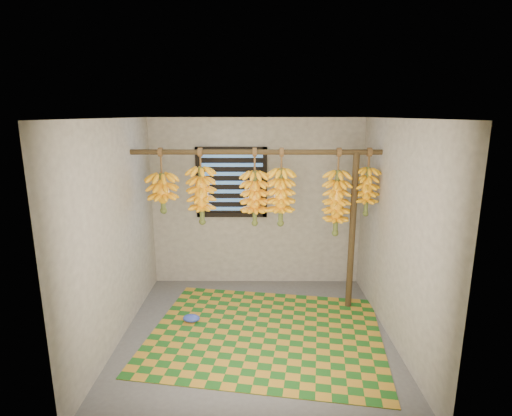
{
  "coord_description": "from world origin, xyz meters",
  "views": [
    {
      "loc": [
        0.03,
        -4.08,
        2.44
      ],
      "look_at": [
        0.0,
        0.55,
        1.35
      ],
      "focal_mm": 28.0,
      "sensor_mm": 36.0,
      "label": 1
    }
  ],
  "objects_px": {
    "banana_bunch_c": "(255,198)",
    "banana_bunch_f": "(367,191)",
    "banana_bunch_b": "(202,195)",
    "support_post": "(352,233)",
    "woven_mat": "(266,333)",
    "banana_bunch_e": "(337,203)",
    "plastic_bag": "(191,318)",
    "banana_bunch_a": "(163,193)",
    "banana_bunch_d": "(281,197)"
  },
  "relations": [
    {
      "from": "woven_mat",
      "to": "banana_bunch_c",
      "type": "height_order",
      "value": "banana_bunch_c"
    },
    {
      "from": "banana_bunch_b",
      "to": "banana_bunch_c",
      "type": "distance_m",
      "value": 0.65
    },
    {
      "from": "banana_bunch_b",
      "to": "banana_bunch_c",
      "type": "xyz_separation_m",
      "value": [
        0.65,
        0.0,
        -0.03
      ]
    },
    {
      "from": "woven_mat",
      "to": "plastic_bag",
      "type": "relative_size",
      "value": 12.55
    },
    {
      "from": "banana_bunch_d",
      "to": "banana_bunch_f",
      "type": "distance_m",
      "value": 1.05
    },
    {
      "from": "woven_mat",
      "to": "banana_bunch_f",
      "type": "bearing_deg",
      "value": 28.45
    },
    {
      "from": "support_post",
      "to": "banana_bunch_f",
      "type": "distance_m",
      "value": 0.55
    },
    {
      "from": "support_post",
      "to": "plastic_bag",
      "type": "bearing_deg",
      "value": -167.91
    },
    {
      "from": "banana_bunch_e",
      "to": "banana_bunch_f",
      "type": "xyz_separation_m",
      "value": [
        0.36,
        0.0,
        0.15
      ]
    },
    {
      "from": "plastic_bag",
      "to": "banana_bunch_d",
      "type": "height_order",
      "value": "banana_bunch_d"
    },
    {
      "from": "plastic_bag",
      "to": "banana_bunch_b",
      "type": "relative_size",
      "value": 0.22
    },
    {
      "from": "banana_bunch_a",
      "to": "woven_mat",
      "type": "bearing_deg",
      "value": -28.07
    },
    {
      "from": "plastic_bag",
      "to": "banana_bunch_a",
      "type": "relative_size",
      "value": 0.26
    },
    {
      "from": "support_post",
      "to": "banana_bunch_a",
      "type": "xyz_separation_m",
      "value": [
        -2.34,
        0.0,
        0.5
      ]
    },
    {
      "from": "support_post",
      "to": "banana_bunch_e",
      "type": "height_order",
      "value": "banana_bunch_e"
    },
    {
      "from": "support_post",
      "to": "plastic_bag",
      "type": "height_order",
      "value": "support_post"
    },
    {
      "from": "banana_bunch_a",
      "to": "banana_bunch_e",
      "type": "relative_size",
      "value": 0.73
    },
    {
      "from": "banana_bunch_b",
      "to": "banana_bunch_c",
      "type": "bearing_deg",
      "value": 0.0
    },
    {
      "from": "banana_bunch_d",
      "to": "banana_bunch_f",
      "type": "relative_size",
      "value": 1.15
    },
    {
      "from": "support_post",
      "to": "banana_bunch_d",
      "type": "relative_size",
      "value": 2.11
    },
    {
      "from": "woven_mat",
      "to": "banana_bunch_b",
      "type": "bearing_deg",
      "value": 139.42
    },
    {
      "from": "banana_bunch_a",
      "to": "banana_bunch_e",
      "type": "height_order",
      "value": "same"
    },
    {
      "from": "banana_bunch_b",
      "to": "banana_bunch_f",
      "type": "xyz_separation_m",
      "value": [
        2.02,
        0.0,
        0.05
      ]
    },
    {
      "from": "banana_bunch_a",
      "to": "banana_bunch_d",
      "type": "xyz_separation_m",
      "value": [
        1.45,
        -0.0,
        -0.05
      ]
    },
    {
      "from": "banana_bunch_b",
      "to": "banana_bunch_d",
      "type": "relative_size",
      "value": 0.98
    },
    {
      "from": "woven_mat",
      "to": "banana_bunch_d",
      "type": "height_order",
      "value": "banana_bunch_d"
    },
    {
      "from": "banana_bunch_b",
      "to": "banana_bunch_a",
      "type": "bearing_deg",
      "value": 180.0
    },
    {
      "from": "banana_bunch_b",
      "to": "banana_bunch_e",
      "type": "bearing_deg",
      "value": -0.0
    },
    {
      "from": "support_post",
      "to": "banana_bunch_d",
      "type": "xyz_separation_m",
      "value": [
        -0.9,
        0.0,
        0.45
      ]
    },
    {
      "from": "banana_bunch_b",
      "to": "banana_bunch_e",
      "type": "distance_m",
      "value": 1.66
    },
    {
      "from": "support_post",
      "to": "banana_bunch_c",
      "type": "distance_m",
      "value": 1.29
    },
    {
      "from": "banana_bunch_c",
      "to": "banana_bunch_d",
      "type": "xyz_separation_m",
      "value": [
        0.32,
        0.0,
        0.01
      ]
    },
    {
      "from": "support_post",
      "to": "banana_bunch_d",
      "type": "bearing_deg",
      "value": 180.0
    },
    {
      "from": "banana_bunch_c",
      "to": "banana_bunch_f",
      "type": "xyz_separation_m",
      "value": [
        1.37,
        0.0,
        0.09
      ]
    },
    {
      "from": "banana_bunch_e",
      "to": "banana_bunch_d",
      "type": "bearing_deg",
      "value": 180.0
    },
    {
      "from": "support_post",
      "to": "banana_bunch_e",
      "type": "bearing_deg",
      "value": -180.0
    },
    {
      "from": "plastic_bag",
      "to": "support_post",
      "type": "bearing_deg",
      "value": 12.09
    },
    {
      "from": "banana_bunch_d",
      "to": "banana_bunch_f",
      "type": "bearing_deg",
      "value": 0.0
    },
    {
      "from": "woven_mat",
      "to": "banana_bunch_f",
      "type": "xyz_separation_m",
      "value": [
        1.24,
        0.67,
        1.52
      ]
    },
    {
      "from": "banana_bunch_c",
      "to": "banana_bunch_d",
      "type": "distance_m",
      "value": 0.32
    },
    {
      "from": "banana_bunch_a",
      "to": "banana_bunch_b",
      "type": "relative_size",
      "value": 0.85
    },
    {
      "from": "banana_bunch_c",
      "to": "woven_mat",
      "type": "bearing_deg",
      "value": -78.95
    },
    {
      "from": "banana_bunch_d",
      "to": "banana_bunch_c",
      "type": "bearing_deg",
      "value": 180.0
    },
    {
      "from": "banana_bunch_b",
      "to": "support_post",
      "type": "bearing_deg",
      "value": 0.0
    },
    {
      "from": "banana_bunch_a",
      "to": "banana_bunch_d",
      "type": "bearing_deg",
      "value": -0.0
    },
    {
      "from": "woven_mat",
      "to": "banana_bunch_a",
      "type": "height_order",
      "value": "banana_bunch_a"
    },
    {
      "from": "support_post",
      "to": "banana_bunch_a",
      "type": "relative_size",
      "value": 2.54
    },
    {
      "from": "support_post",
      "to": "woven_mat",
      "type": "relative_size",
      "value": 0.77
    },
    {
      "from": "plastic_bag",
      "to": "banana_bunch_e",
      "type": "distance_m",
      "value": 2.25
    },
    {
      "from": "banana_bunch_c",
      "to": "banana_bunch_e",
      "type": "height_order",
      "value": "same"
    }
  ]
}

